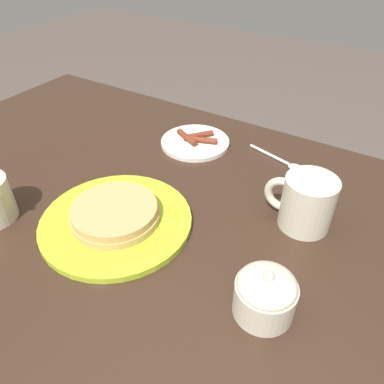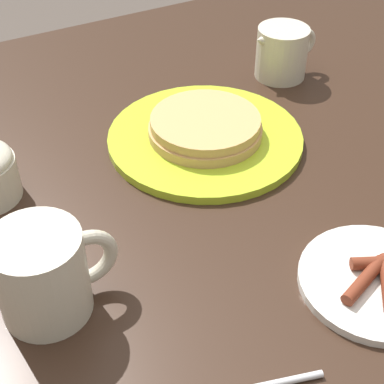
{
  "view_description": "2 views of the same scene",
  "coord_description": "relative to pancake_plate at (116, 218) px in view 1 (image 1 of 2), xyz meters",
  "views": [
    {
      "loc": [
        -0.35,
        0.37,
        1.22
      ],
      "look_at": [
        -0.05,
        -0.1,
        0.79
      ],
      "focal_mm": 35.0,
      "sensor_mm": 36.0,
      "label": 1
    },
    {
      "loc": [
        -0.31,
        -0.57,
        1.24
      ],
      "look_at": [
        -0.05,
        -0.1,
        0.79
      ],
      "focal_mm": 55.0,
      "sensor_mm": 36.0,
      "label": 2
    }
  ],
  "objects": [
    {
      "name": "coffee_mug",
      "position": [
        -0.28,
        -0.18,
        0.04
      ],
      "size": [
        0.13,
        0.09,
        0.1
      ],
      "color": "beige",
      "rests_on": "dining_table"
    },
    {
      "name": "sugar_bowl",
      "position": [
        -0.3,
        0.03,
        0.02
      ],
      "size": [
        0.09,
        0.09,
        0.08
      ],
      "color": "beige",
      "rests_on": "dining_table"
    },
    {
      "name": "spoon",
      "position": [
        -0.19,
        -0.35,
        -0.01
      ],
      "size": [
        0.15,
        0.06,
        0.01
      ],
      "color": "silver",
      "rests_on": "dining_table"
    },
    {
      "name": "side_plate_bacon",
      "position": [
        0.03,
        -0.32,
        -0.01
      ],
      "size": [
        0.16,
        0.16,
        0.02
      ],
      "color": "silver",
      "rests_on": "dining_table"
    },
    {
      "name": "pancake_plate",
      "position": [
        0.0,
        0.0,
        0.0
      ],
      "size": [
        0.27,
        0.27,
        0.04
      ],
      "color": "#AAC628",
      "rests_on": "dining_table"
    },
    {
      "name": "dining_table",
      "position": [
        -0.04,
        -0.02,
        -0.13
      ],
      "size": [
        1.35,
        0.94,
        0.76
      ],
      "color": "#332116",
      "rests_on": "ground_plane"
    }
  ]
}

